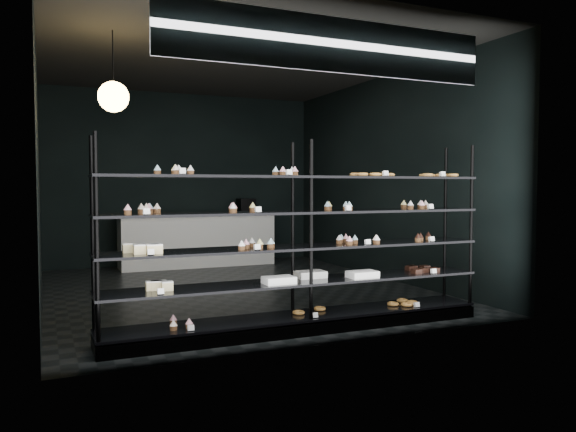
{
  "coord_description": "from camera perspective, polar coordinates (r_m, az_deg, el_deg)",
  "views": [
    {
      "loc": [
        -2.46,
        -7.53,
        1.45
      ],
      "look_at": [
        0.0,
        -1.9,
        1.13
      ],
      "focal_mm": 35.0,
      "sensor_mm": 36.0,
      "label": 1
    }
  ],
  "objects": [
    {
      "name": "pendant_lamp",
      "position": [
        6.64,
        -17.32,
        11.5
      ],
      "size": [
        0.34,
        0.34,
        0.9
      ],
      "color": "black",
      "rests_on": "room"
    },
    {
      "name": "room",
      "position": [
        7.92,
        -5.56,
        4.04
      ],
      "size": [
        5.01,
        6.01,
        3.2
      ],
      "color": "black",
      "rests_on": "ground"
    },
    {
      "name": "service_counter",
      "position": [
        10.4,
        -9.08,
        -2.29
      ],
      "size": [
        2.89,
        0.65,
        1.23
      ],
      "color": "white",
      "rests_on": "room"
    },
    {
      "name": "signage",
      "position": [
        5.38,
        4.54,
        16.93
      ],
      "size": [
        3.3,
        0.05,
        0.5
      ],
      "color": "#0D1445",
      "rests_on": "room"
    },
    {
      "name": "display_shelf",
      "position": [
        5.66,
        1.16,
        -5.39
      ],
      "size": [
        4.0,
        0.5,
        1.91
      ],
      "color": "black",
      "rests_on": "room"
    }
  ]
}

